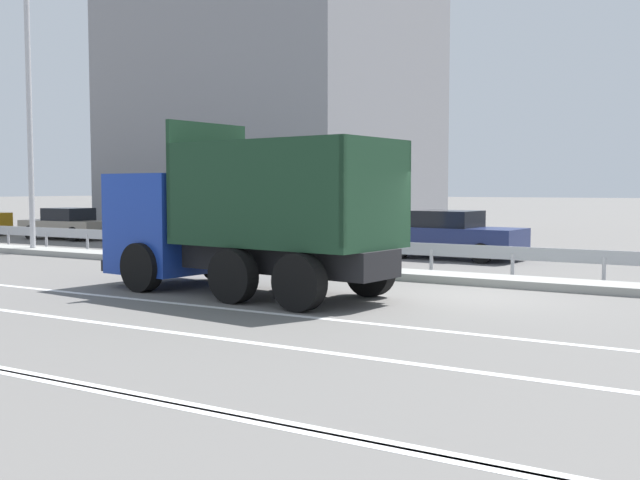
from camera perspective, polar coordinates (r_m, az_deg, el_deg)
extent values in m
plane|color=#605E5B|center=(15.48, 10.88, -4.21)|extent=(320.00, 320.00, 0.00)
cube|color=silver|center=(14.24, -9.73, -4.90)|extent=(67.73, 0.16, 0.01)
cube|color=silver|center=(12.68, -16.24, -6.10)|extent=(67.73, 0.16, 0.01)
cube|color=gray|center=(17.45, 13.26, -3.03)|extent=(37.25, 1.10, 0.18)
cube|color=#9EA0A5|center=(18.60, 14.47, -0.98)|extent=(67.73, 0.04, 0.32)
cylinder|color=#ADADB2|center=(30.01, -22.65, 0.09)|extent=(0.09, 0.09, 0.62)
cylinder|color=#ADADB2|center=(28.35, -20.13, -0.06)|extent=(0.09, 0.09, 0.62)
cylinder|color=#ADADB2|center=(26.76, -17.30, -0.22)|extent=(0.09, 0.09, 0.62)
cylinder|color=#ADADB2|center=(25.24, -14.12, -0.40)|extent=(0.09, 0.09, 0.62)
cylinder|color=#ADADB2|center=(23.80, -10.54, -0.61)|extent=(0.09, 0.09, 0.62)
cylinder|color=#ADADB2|center=(22.47, -6.53, -0.83)|extent=(0.09, 0.09, 0.62)
cylinder|color=#ADADB2|center=(21.27, -2.03, -1.08)|extent=(0.09, 0.09, 0.62)
cylinder|color=#ADADB2|center=(20.21, 2.97, -1.35)|extent=(0.09, 0.09, 0.62)
cylinder|color=#ADADB2|center=(19.32, 8.48, -1.64)|extent=(0.09, 0.09, 0.62)
cylinder|color=#ADADB2|center=(18.63, 14.46, -1.93)|extent=(0.09, 0.09, 0.62)
cylinder|color=#ADADB2|center=(18.16, 20.82, -2.21)|extent=(0.09, 0.09, 0.62)
cube|color=#19389E|center=(17.13, -11.15, 1.29)|extent=(2.20, 2.55, 2.18)
cube|color=black|center=(17.87, -13.31, 2.58)|extent=(0.24, 2.02, 0.82)
cube|color=black|center=(17.97, -13.31, -1.62)|extent=(0.34, 2.31, 0.24)
cube|color=black|center=(14.91, -2.65, -1.42)|extent=(4.69, 1.76, 0.53)
cube|color=#193823|center=(14.88, -2.65, -0.18)|extent=(4.61, 2.70, 0.12)
cube|color=#193823|center=(14.02, -5.47, 3.74)|extent=(4.39, 0.55, 1.93)
cube|color=#193823|center=(15.69, -0.15, 3.78)|extent=(4.39, 0.55, 1.93)
cube|color=#193823|center=(16.29, -8.53, 4.59)|extent=(0.33, 2.26, 2.41)
cube|color=#193823|center=(13.58, 4.38, 3.74)|extent=(0.33, 2.26, 1.93)
cylinder|color=black|center=(16.22, -13.43, -2.03)|extent=(1.07, 0.43, 1.04)
cylinder|color=black|center=(17.77, -7.71, -1.44)|extent=(1.07, 0.43, 1.04)
cylinder|color=black|center=(14.30, -6.65, -2.74)|extent=(1.07, 0.43, 1.04)
cylinder|color=black|center=(16.04, -0.97, -1.98)|extent=(1.07, 0.43, 1.04)
cylinder|color=black|center=(13.26, -1.60, -3.25)|extent=(1.07, 0.43, 1.04)
cylinder|color=black|center=(15.12, 3.84, -2.36)|extent=(1.07, 0.43, 1.04)
cylinder|color=white|center=(21.99, -10.12, -1.35)|extent=(0.16, 0.16, 0.34)
cylinder|color=black|center=(21.96, -10.13, -0.48)|extent=(0.16, 0.16, 0.34)
cylinder|color=white|center=(21.94, -10.14, 0.40)|extent=(0.16, 0.16, 0.34)
cylinder|color=black|center=(21.92, -10.16, 1.27)|extent=(0.16, 0.16, 0.34)
cylinder|color=white|center=(21.91, -10.17, 2.15)|extent=(0.16, 0.16, 0.34)
cylinder|color=#1E4CB2|center=(21.90, -10.18, 3.63)|extent=(0.79, 0.03, 0.79)
cylinder|color=white|center=(21.90, -10.18, 3.63)|extent=(0.86, 0.02, 0.86)
cylinder|color=#ADADB2|center=(26.96, -21.27, 9.22)|extent=(0.18, 0.18, 9.55)
cylinder|color=black|center=(37.86, -23.20, 0.81)|extent=(0.61, 0.24, 0.60)
cube|color=gray|center=(33.65, -18.74, 1.00)|extent=(4.16, 1.80, 0.51)
cube|color=black|center=(33.54, -18.62, 1.88)|extent=(1.77, 1.54, 0.53)
cylinder|color=black|center=(34.11, -21.17, 0.54)|extent=(0.61, 0.22, 0.60)
cylinder|color=black|center=(35.15, -19.15, 0.69)|extent=(0.61, 0.22, 0.60)
cylinder|color=black|center=(32.18, -18.27, 0.42)|extent=(0.61, 0.22, 0.60)
cylinder|color=black|center=(33.29, -16.23, 0.58)|extent=(0.61, 0.22, 0.60)
cube|color=gray|center=(29.34, -11.29, 0.78)|extent=(4.33, 1.92, 0.57)
cube|color=black|center=(29.40, -11.47, 1.80)|extent=(1.87, 1.57, 0.48)
cylinder|color=black|center=(29.00, -8.35, 0.21)|extent=(0.61, 0.24, 0.60)
cylinder|color=black|center=(27.87, -10.55, 0.03)|extent=(0.61, 0.24, 0.60)
cylinder|color=black|center=(30.84, -11.94, 0.39)|extent=(0.61, 0.24, 0.60)
cylinder|color=black|center=(29.78, -14.13, 0.23)|extent=(0.61, 0.24, 0.60)
cube|color=#335B33|center=(26.38, -3.19, 0.52)|extent=(4.56, 2.00, 0.59)
cube|color=black|center=(26.42, -3.44, 1.73)|extent=(1.95, 1.67, 0.53)
cylinder|color=black|center=(26.45, 0.35, -0.11)|extent=(0.61, 0.23, 0.60)
cylinder|color=black|center=(24.96, -1.48, -0.35)|extent=(0.61, 0.23, 0.60)
cylinder|color=black|center=(27.86, -4.71, 0.09)|extent=(0.61, 0.23, 0.60)
cylinder|color=black|center=(26.45, -6.72, -0.14)|extent=(0.61, 0.23, 0.60)
cube|color=navy|center=(23.39, 9.98, 0.14)|extent=(4.48, 2.10, 0.68)
cube|color=black|center=(23.42, 9.71, 1.60)|extent=(1.94, 1.70, 0.51)
cylinder|color=black|center=(23.66, 13.81, -0.71)|extent=(0.61, 0.24, 0.60)
cylinder|color=black|center=(22.10, 12.21, -1.01)|extent=(0.61, 0.24, 0.60)
cylinder|color=black|center=(24.77, 7.97, -0.42)|extent=(0.61, 0.24, 0.60)
cylinder|color=black|center=(23.28, 6.07, -0.69)|extent=(0.61, 0.24, 0.60)
cube|color=gray|center=(39.88, -3.10, 10.71)|extent=(13.63, 13.33, 13.72)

